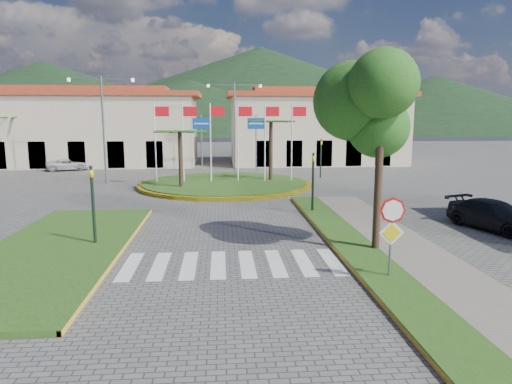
{
  "coord_description": "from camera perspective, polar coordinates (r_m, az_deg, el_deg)",
  "views": [
    {
      "loc": [
        -0.26,
        -11.18,
        5.06
      ],
      "look_at": [
        1.22,
        8.0,
        1.86
      ],
      "focal_mm": 32.0,
      "sensor_mm": 36.0,
      "label": 1
    }
  ],
  "objects": [
    {
      "name": "verge_right",
      "position": [
        14.97,
        15.89,
        -10.31
      ],
      "size": [
        1.6,
        28.0,
        0.18
      ],
      "primitive_type": "cube",
      "color": "#264D16",
      "rests_on": "ground"
    },
    {
      "name": "street_lamp_west",
      "position": [
        36.25,
        -18.55,
        8.08
      ],
      "size": [
        4.8,
        0.16,
        8.0
      ],
      "color": "slate",
      "rests_on": "ground"
    },
    {
      "name": "sidewalk_right",
      "position": [
        15.42,
        20.14,
        -10.0
      ],
      "size": [
        4.0,
        28.0,
        0.15
      ],
      "primitive_type": "cube",
      "color": "gray",
      "rests_on": "ground"
    },
    {
      "name": "hill_far_east",
      "position": [
        162.24,
        21.61,
        10.19
      ],
      "size": [
        120.0,
        120.0,
        18.0
      ],
      "primitive_type": "cone",
      "color": "black",
      "rests_on": "ground"
    },
    {
      "name": "street_lamp_centre",
      "position": [
        41.2,
        -2.69,
        8.66
      ],
      "size": [
        4.8,
        0.16,
        8.0
      ],
      "color": "slate",
      "rests_on": "ground"
    },
    {
      "name": "roundabout_island",
      "position": [
        33.54,
        -3.91,
        1.05
      ],
      "size": [
        12.7,
        12.7,
        6.0
      ],
      "color": "yellow",
      "rests_on": "ground"
    },
    {
      "name": "white_van",
      "position": [
        46.63,
        -22.45,
        3.17
      ],
      "size": [
        4.25,
        3.01,
        1.08
      ],
      "primitive_type": "imported",
      "rotation": [
        0.0,
        0.0,
        1.92
      ],
      "color": "silver",
      "rests_on": "ground"
    },
    {
      "name": "hill_far_west",
      "position": [
        160.9,
        -24.76,
        10.72
      ],
      "size": [
        140.0,
        140.0,
        22.0
      ],
      "primitive_type": "cone",
      "color": "black",
      "rests_on": "ground"
    },
    {
      "name": "ground",
      "position": [
        12.27,
        -2.9,
        -14.9
      ],
      "size": [
        160.0,
        160.0,
        0.0
      ],
      "primitive_type": "plane",
      "color": "#585653",
      "rests_on": "ground"
    },
    {
      "name": "car_side_right",
      "position": [
        23.18,
        27.66,
        -2.6
      ],
      "size": [
        3.16,
        4.84,
        1.3
      ],
      "primitive_type": "imported",
      "rotation": [
        0.0,
        0.0,
        0.32
      ],
      "color": "black",
      "rests_on": "ground"
    },
    {
      "name": "direction_sign_west",
      "position": [
        42.21,
        -6.83,
        7.31
      ],
      "size": [
        1.6,
        0.14,
        5.2
      ],
      "color": "slate",
      "rests_on": "ground"
    },
    {
      "name": "traffic_light_right",
      "position": [
        23.87,
        7.13,
        1.88
      ],
      "size": [
        0.15,
        0.18,
        3.2
      ],
      "color": "black",
      "rests_on": "ground"
    },
    {
      "name": "traffic_light_left",
      "position": [
        18.62,
        -19.73,
        -0.74
      ],
      "size": [
        0.15,
        0.18,
        3.2
      ],
      "color": "black",
      "rests_on": "ground"
    },
    {
      "name": "hill_far_mid",
      "position": [
        172.15,
        0.7,
        12.76
      ],
      "size": [
        180.0,
        180.0,
        30.0
      ],
      "primitive_type": "cone",
      "color": "black",
      "rests_on": "ground"
    },
    {
      "name": "hill_near_back",
      "position": [
        141.55,
        -8.5,
        10.54
      ],
      "size": [
        110.0,
        110.0,
        16.0
      ],
      "primitive_type": "cone",
      "color": "black",
      "rests_on": "ground"
    },
    {
      "name": "deciduous_tree",
      "position": [
        17.18,
        15.4,
        9.51
      ],
      "size": [
        3.6,
        3.6,
        6.8
      ],
      "color": "black",
      "rests_on": "ground"
    },
    {
      "name": "car_dark_a",
      "position": [
        47.43,
        -10.71,
        3.9
      ],
      "size": [
        3.66,
        1.79,
        1.2
      ],
      "primitive_type": "imported",
      "rotation": [
        0.0,
        0.0,
        1.68
      ],
      "color": "black",
      "rests_on": "ground"
    },
    {
      "name": "crosswalk",
      "position": [
        16.0,
        -3.29,
        -8.97
      ],
      "size": [
        8.0,
        3.0,
        0.01
      ],
      "primitive_type": "cube",
      "color": "silver",
      "rests_on": "ground"
    },
    {
      "name": "median_left",
      "position": [
        18.94,
        -23.63,
        -6.57
      ],
      "size": [
        5.0,
        14.0,
        0.18
      ],
      "primitive_type": "cube",
      "color": "#264D16",
      "rests_on": "ground"
    },
    {
      "name": "traffic_light_far",
      "position": [
        38.21,
        8.11,
        4.68
      ],
      "size": [
        0.18,
        0.15,
        3.2
      ],
      "color": "black",
      "rests_on": "ground"
    },
    {
      "name": "stop_sign",
      "position": [
        14.49,
        16.61,
        -3.98
      ],
      "size": [
        0.8,
        0.11,
        2.65
      ],
      "color": "slate",
      "rests_on": "ground"
    },
    {
      "name": "direction_sign_east",
      "position": [
        42.3,
        0.01,
        7.38
      ],
      "size": [
        1.6,
        0.14,
        5.2
      ],
      "color": "slate",
      "rests_on": "ground"
    },
    {
      "name": "building_right",
      "position": [
        50.25,
        7.44,
        8.06
      ],
      "size": [
        19.08,
        9.54,
        8.05
      ],
      "color": "beige",
      "rests_on": "ground"
    },
    {
      "name": "building_left",
      "position": [
        51.08,
        -20.2,
        7.58
      ],
      "size": [
        23.32,
        9.54,
        8.05
      ],
      "color": "beige",
      "rests_on": "ground"
    },
    {
      "name": "car_dark_b",
      "position": [
        49.08,
        5.8,
        4.14
      ],
      "size": [
        3.58,
        2.06,
        1.12
      ],
      "primitive_type": "imported",
      "rotation": [
        0.0,
        0.0,
        1.85
      ],
      "color": "black",
      "rests_on": "ground"
    }
  ]
}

